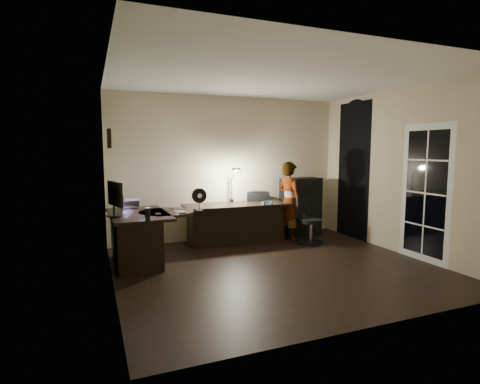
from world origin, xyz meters
name	(u,v)px	position (x,y,z in m)	size (l,w,h in m)	color
floor	(276,267)	(0.00, 0.00, -0.01)	(4.50, 4.00, 0.01)	black
ceiling	(278,77)	(0.00, 0.00, 2.71)	(4.50, 4.00, 0.01)	silver
wall_back	(229,168)	(0.00, 2.00, 1.35)	(4.50, 0.01, 2.70)	beige
wall_front	(377,189)	(0.00, -2.00, 1.35)	(4.50, 0.01, 2.70)	beige
wall_left	(109,180)	(-2.25, 0.00, 1.35)	(0.01, 4.00, 2.70)	beige
wall_right	(400,171)	(2.25, 0.00, 1.35)	(0.01, 4.00, 2.70)	beige
green_wall_overlay	(111,180)	(-2.24, 0.00, 1.35)	(0.00, 4.00, 2.70)	#4B5E29
arched_doorway	(353,171)	(2.24, 1.15, 1.30)	(0.01, 0.90, 2.60)	black
french_door	(425,193)	(2.24, -0.55, 1.05)	(0.02, 0.92, 2.10)	white
framed_picture	(109,139)	(-2.22, 0.45, 1.85)	(0.04, 0.30, 0.25)	black
desk_left	(139,239)	(-1.83, 0.90, 0.39)	(0.82, 1.34, 0.77)	black
desk_right	(237,223)	(-0.01, 1.54, 0.36)	(1.93, 0.68, 0.73)	black
cabinet	(301,207)	(1.38, 1.64, 0.57)	(0.77, 0.38, 1.15)	black
laptop_stand	(130,204)	(-1.90, 1.47, 0.84)	(0.26, 0.22, 0.11)	silver
laptop	(129,193)	(-1.90, 1.47, 1.01)	(0.33, 0.31, 0.22)	silver
monitor	(114,204)	(-2.18, 0.69, 0.96)	(0.11, 0.53, 0.35)	black
mouse	(177,214)	(-1.36, 0.42, 0.80)	(0.06, 0.09, 0.03)	silver
phone	(158,214)	(-1.59, 0.65, 0.79)	(0.07, 0.14, 0.01)	black
pen	(172,209)	(-1.31, 1.04, 0.79)	(0.01, 0.13, 0.01)	black
speaker	(148,214)	(-1.79, 0.18, 0.87)	(0.07, 0.07, 0.17)	black
notepad	(180,211)	(-1.24, 0.73, 0.79)	(0.14, 0.20, 0.01)	silver
desk_fan	(199,200)	(-0.84, 1.11, 0.90)	(0.24, 0.13, 0.37)	black
headphones	(267,203)	(0.45, 1.26, 0.76)	(0.19, 0.08, 0.09)	#256396
printer	(258,196)	(0.53, 1.81, 0.81)	(0.43, 0.33, 0.19)	black
desk_lamp	(231,184)	(-0.01, 1.83, 1.07)	(0.17, 0.32, 0.71)	black
office_chair	(311,220)	(1.23, 1.02, 0.42)	(0.47, 0.47, 0.84)	black
person	(290,201)	(0.99, 1.39, 0.74)	(0.53, 0.35, 1.48)	#D8A88C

